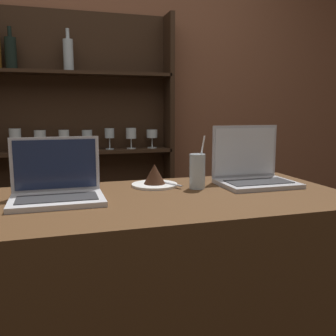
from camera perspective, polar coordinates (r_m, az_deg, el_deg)
The scene contains 7 objects.
bar_counter at distance 1.56m, azimuth -4.89°, elevation -23.05°, with size 1.63×0.69×1.01m.
back_wall at distance 2.55m, azimuth -11.01°, elevation 9.15°, with size 7.00×0.06×2.70m.
back_shelf at distance 2.48m, azimuth -14.25°, elevation 1.54°, with size 1.25×0.18×1.94m.
laptop_near at distance 1.38m, azimuth -16.59°, elevation -2.79°, with size 0.32×0.22×0.22m.
laptop_far at distance 1.65m, azimuth 12.75°, elevation -0.49°, with size 0.31×0.24×0.25m.
cake_plate at distance 1.57m, azimuth -2.05°, elevation -1.52°, with size 0.19×0.19×0.09m.
water_glass at distance 1.52m, azimuth 4.48°, elevation -0.48°, with size 0.07×0.06×0.22m.
Camera 1 is at (-0.26, -0.95, 1.33)m, focal length 40.00 mm.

